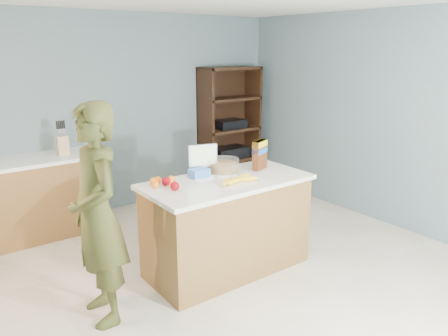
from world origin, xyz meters
TOP-DOWN VIEW (x-y plane):
  - floor at (0.00, 0.00)m, footprint 4.50×5.00m
  - walls at (0.00, 0.00)m, footprint 4.52×5.02m
  - counter_peninsula at (0.00, 0.30)m, footprint 1.56×0.76m
  - back_cabinet at (-1.20, 2.20)m, footprint 1.24×0.62m
  - shelving_unit at (1.55, 2.35)m, footprint 0.90×0.40m
  - person at (-1.25, 0.27)m, footprint 0.44×0.64m
  - knife_block at (-0.91, 2.15)m, footprint 0.12×0.10m
  - envelopes at (-0.05, 0.42)m, footprint 0.44×0.20m
  - bananas at (0.03, 0.19)m, footprint 0.42×0.19m
  - apples at (-0.54, 0.39)m, footprint 0.09×0.24m
  - oranges at (-0.55, 0.53)m, footprint 0.26×0.18m
  - blue_carton at (-0.16, 0.52)m, footprint 0.19×0.13m
  - salad_bowl at (0.13, 0.53)m, footprint 0.30×0.30m
  - tv at (-0.06, 0.62)m, footprint 0.28×0.12m
  - cereal_box at (0.47, 0.40)m, footprint 0.20×0.14m

SIDE VIEW (x-z plane):
  - floor at x=0.00m, z-range -0.01..0.01m
  - counter_peninsula at x=0.00m, z-range -0.03..0.87m
  - back_cabinet at x=-1.20m, z-range 0.00..0.90m
  - person at x=-1.25m, z-range 0.00..1.71m
  - shelving_unit at x=1.55m, z-range -0.04..1.76m
  - envelopes at x=-0.05m, z-range 0.90..0.90m
  - bananas at x=0.03m, z-range 0.90..0.95m
  - oranges at x=-0.55m, z-range 0.90..0.96m
  - apples at x=-0.54m, z-range 0.90..0.98m
  - blue_carton at x=-0.16m, z-range 0.90..0.98m
  - salad_bowl at x=0.13m, z-range 0.89..1.02m
  - knife_block at x=-0.91m, z-range 0.86..1.17m
  - tv at x=-0.06m, z-range 0.92..1.20m
  - cereal_box at x=0.47m, z-range 0.92..1.21m
  - walls at x=0.00m, z-range 0.40..2.91m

